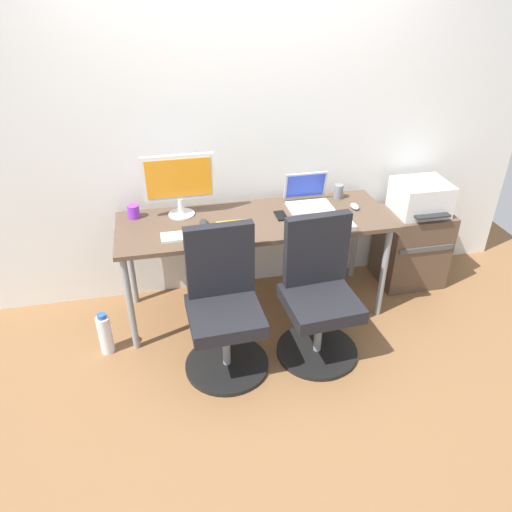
# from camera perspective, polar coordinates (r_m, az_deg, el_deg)

# --- Properties ---
(ground_plane) EXTENTS (5.28, 5.28, 0.00)m
(ground_plane) POSITION_cam_1_polar(r_m,az_deg,el_deg) (3.76, -0.16, -5.95)
(ground_plane) COLOR brown
(back_wall) EXTENTS (4.40, 0.04, 2.60)m
(back_wall) POSITION_cam_1_polar(r_m,az_deg,el_deg) (3.51, -1.57, 15.20)
(back_wall) COLOR white
(back_wall) RESTS_ON ground
(desk) EXTENTS (1.86, 0.63, 0.75)m
(desk) POSITION_cam_1_polar(r_m,az_deg,el_deg) (3.39, -0.18, 3.26)
(desk) COLOR brown
(desk) RESTS_ON ground
(office_chair_left) EXTENTS (0.54, 0.54, 0.94)m
(office_chair_left) POSITION_cam_1_polar(r_m,az_deg,el_deg) (3.06, -3.75, -6.07)
(office_chair_left) COLOR black
(office_chair_left) RESTS_ON ground
(office_chair_right) EXTENTS (0.54, 0.54, 0.94)m
(office_chair_right) POSITION_cam_1_polar(r_m,az_deg,el_deg) (3.18, 7.24, -4.63)
(office_chair_right) COLOR black
(office_chair_right) RESTS_ON ground
(side_cabinet) EXTENTS (0.48, 0.42, 0.62)m
(side_cabinet) POSITION_cam_1_polar(r_m,az_deg,el_deg) (4.10, 17.54, 1.07)
(side_cabinet) COLOR brown
(side_cabinet) RESTS_ON ground
(printer) EXTENTS (0.38, 0.40, 0.24)m
(printer) POSITION_cam_1_polar(r_m,az_deg,el_deg) (3.91, 18.54, 6.47)
(printer) COLOR silver
(printer) RESTS_ON side_cabinet
(water_bottle_on_floor) EXTENTS (0.09, 0.09, 0.31)m
(water_bottle_on_floor) POSITION_cam_1_polar(r_m,az_deg,el_deg) (3.44, -17.08, -8.63)
(water_bottle_on_floor) COLOR white
(water_bottle_on_floor) RESTS_ON ground
(desktop_monitor) EXTENTS (0.48, 0.18, 0.43)m
(desktop_monitor) POSITION_cam_1_polar(r_m,az_deg,el_deg) (3.35, -8.94, 8.55)
(desktop_monitor) COLOR silver
(desktop_monitor) RESTS_ON desk
(open_laptop) EXTENTS (0.31, 0.27, 0.22)m
(open_laptop) POSITION_cam_1_polar(r_m,az_deg,el_deg) (3.56, 6.06, 6.67)
(open_laptop) COLOR silver
(open_laptop) RESTS_ON desk
(keyboard_by_monitor) EXTENTS (0.34, 0.12, 0.02)m
(keyboard_by_monitor) POSITION_cam_1_polar(r_m,az_deg,el_deg) (3.17, -7.90, 2.35)
(keyboard_by_monitor) COLOR silver
(keyboard_by_monitor) RESTS_ON desk
(keyboard_by_laptop) EXTENTS (0.34, 0.12, 0.02)m
(keyboard_by_laptop) POSITION_cam_1_polar(r_m,az_deg,el_deg) (3.29, 8.55, 3.43)
(keyboard_by_laptop) COLOR #B7B7B7
(keyboard_by_laptop) RESTS_ON desk
(mouse_by_monitor) EXTENTS (0.06, 0.10, 0.03)m
(mouse_by_monitor) POSITION_cam_1_polar(r_m,az_deg,el_deg) (3.57, 11.37, 5.66)
(mouse_by_monitor) COLOR #B7B7B7
(mouse_by_monitor) RESTS_ON desk
(mouse_by_laptop) EXTENTS (0.06, 0.10, 0.03)m
(mouse_by_laptop) POSITION_cam_1_polar(r_m,az_deg,el_deg) (3.30, -6.08, 3.89)
(mouse_by_laptop) COLOR #2D2D2D
(mouse_by_laptop) RESTS_ON desk
(coffee_mug) EXTENTS (0.08, 0.08, 0.09)m
(coffee_mug) POSITION_cam_1_polar(r_m,az_deg,el_deg) (3.46, -14.00, 5.03)
(coffee_mug) COLOR purple
(coffee_mug) RESTS_ON desk
(pen_cup) EXTENTS (0.07, 0.07, 0.10)m
(pen_cup) POSITION_cam_1_polar(r_m,az_deg,el_deg) (3.70, 9.53, 7.38)
(pen_cup) COLOR slate
(pen_cup) RESTS_ON desk
(phone_near_monitor) EXTENTS (0.07, 0.14, 0.01)m
(phone_near_monitor) POSITION_cam_1_polar(r_m,az_deg,el_deg) (3.40, 2.90, 4.69)
(phone_near_monitor) COLOR black
(phone_near_monitor) RESTS_ON desk
(notebook) EXTENTS (0.21, 0.15, 0.03)m
(notebook) POSITION_cam_1_polar(r_m,az_deg,el_deg) (3.23, -2.64, 3.35)
(notebook) COLOR yellow
(notebook) RESTS_ON desk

